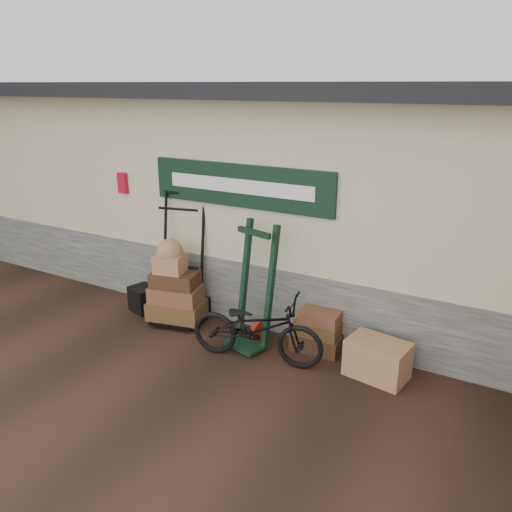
{
  "coord_description": "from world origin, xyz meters",
  "views": [
    {
      "loc": [
        2.96,
        -4.41,
        3.18
      ],
      "look_at": [
        -0.02,
        0.9,
        1.07
      ],
      "focal_mm": 35.0,
      "sensor_mm": 36.0,
      "label": 1
    }
  ],
  "objects": [
    {
      "name": "ground",
      "position": [
        0.0,
        0.0,
        0.0
      ],
      "size": [
        80.0,
        80.0,
        0.0
      ],
      "primitive_type": "plane",
      "color": "black",
      "rests_on": "ground"
    },
    {
      "name": "station_building",
      "position": [
        -0.01,
        2.74,
        1.61
      ],
      "size": [
        14.4,
        4.1,
        3.2
      ],
      "color": "#4C4C47",
      "rests_on": "ground"
    },
    {
      "name": "porter_trolley",
      "position": [
        -1.13,
        0.75,
        0.91
      ],
      "size": [
        1.03,
        0.86,
        1.82
      ],
      "primitive_type": null,
      "rotation": [
        0.0,
        0.0,
        0.22
      ],
      "color": "black",
      "rests_on": "ground"
    },
    {
      "name": "green_barrow",
      "position": [
        0.14,
        0.56,
        0.8
      ],
      "size": [
        0.68,
        0.62,
        1.6
      ],
      "primitive_type": null,
      "rotation": [
        0.0,
        0.0,
        -0.25
      ],
      "color": "black",
      "rests_on": "ground"
    },
    {
      "name": "suitcase_stack",
      "position": [
        0.9,
        0.83,
        0.27
      ],
      "size": [
        0.63,
        0.41,
        0.54
      ],
      "primitive_type": null,
      "rotation": [
        0.0,
        0.0,
        0.04
      ],
      "color": "#331910",
      "rests_on": "ground"
    },
    {
      "name": "wicker_hamper",
      "position": [
        1.73,
        0.59,
        0.22
      ],
      "size": [
        0.73,
        0.54,
        0.44
      ],
      "primitive_type": "cube",
      "rotation": [
        0.0,
        0.0,
        -0.16
      ],
      "color": "#94623B",
      "rests_on": "ground"
    },
    {
      "name": "black_trunk",
      "position": [
        -1.77,
        0.63,
        0.18
      ],
      "size": [
        0.45,
        0.41,
        0.37
      ],
      "primitive_type": "cube",
      "rotation": [
        0.0,
        0.0,
        -0.3
      ],
      "color": "black",
      "rests_on": "ground"
    },
    {
      "name": "bicycle",
      "position": [
        0.36,
        0.23,
        0.48
      ],
      "size": [
        0.85,
        1.71,
        0.95
      ],
      "primitive_type": "imported",
      "rotation": [
        0.0,
        0.0,
        1.75
      ],
      "color": "black",
      "rests_on": "ground"
    }
  ]
}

